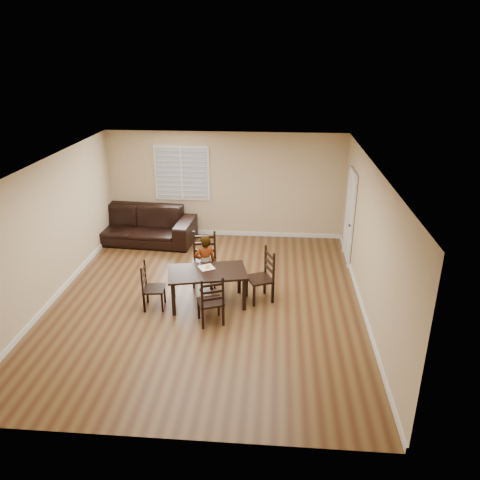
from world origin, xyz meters
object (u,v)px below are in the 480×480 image
at_px(dining_table, 207,276).
at_px(sofa, 134,225).
at_px(chair_left, 148,288).
at_px(chair_right, 266,277).
at_px(donut, 207,266).
at_px(chair_far, 212,304).
at_px(chair_near, 205,259).
at_px(child, 205,264).

relative_size(dining_table, sofa, 0.53).
xyz_separation_m(chair_left, chair_right, (2.20, 0.51, 0.06)).
relative_size(dining_table, chair_left, 1.77).
bearing_deg(donut, chair_far, -77.25).
bearing_deg(chair_right, chair_near, -141.03).
relative_size(chair_near, sofa, 0.36).
bearing_deg(chair_right, chair_far, -65.24).
height_order(chair_near, child, child).
relative_size(chair_near, child, 0.92).
relative_size(child, donut, 12.04).
height_order(dining_table, sofa, sofa).
relative_size(chair_far, donut, 9.62).
bearing_deg(child, dining_table, 80.87).
bearing_deg(dining_table, chair_far, -88.76).
bearing_deg(dining_table, sofa, 115.02).
height_order(dining_table, chair_far, chair_far).
relative_size(child, sofa, 0.40).
xyz_separation_m(dining_table, chair_near, (-0.20, 0.94, -0.10)).
relative_size(chair_left, donut, 9.21).
distance_m(chair_near, chair_right, 1.46).
bearing_deg(chair_near, dining_table, -83.44).
bearing_deg(chair_near, chair_far, -82.41).
distance_m(dining_table, chair_right, 1.14).
distance_m(dining_table, child, 0.53).
height_order(chair_far, chair_left, chair_far).
relative_size(chair_left, sofa, 0.30).
bearing_deg(chair_far, child, -97.67).
xyz_separation_m(chair_right, child, (-1.22, 0.24, 0.12)).
height_order(chair_left, chair_right, chair_right).
relative_size(chair_far, sofa, 0.32).
xyz_separation_m(chair_left, child, (0.98, 0.76, 0.18)).
height_order(chair_right, donut, chair_right).
height_order(chair_right, child, child).
height_order(chair_right, sofa, chair_right).
height_order(child, donut, child).
bearing_deg(chair_near, chair_left, -132.66).
bearing_deg(sofa, dining_table, -47.88).
distance_m(chair_left, chair_right, 2.26).
bearing_deg(dining_table, chair_near, 88.94).
xyz_separation_m(chair_far, donut, (-0.21, 0.93, 0.28)).
distance_m(chair_far, donut, 0.99).
bearing_deg(dining_table, chair_right, 1.24).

